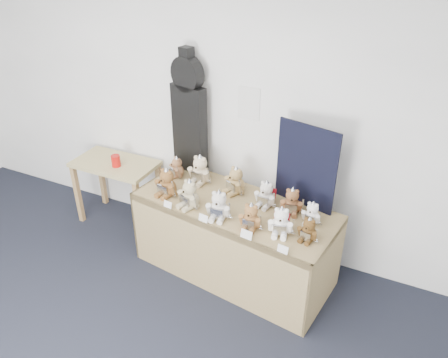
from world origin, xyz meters
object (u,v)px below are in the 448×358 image
at_px(guitar_case, 189,114).
at_px(teddy_back_right, 292,202).
at_px(side_table, 116,173).
at_px(teddy_back_end, 312,214).
at_px(teddy_front_centre, 219,206).
at_px(teddy_front_end, 308,230).
at_px(teddy_back_far_left, 177,168).
at_px(red_cup, 116,161).
at_px(teddy_back_centre_right, 266,195).
at_px(teddy_front_right, 251,217).
at_px(teddy_back_centre_left, 235,181).
at_px(teddy_front_far_right, 281,222).
at_px(display_table, 230,224).
at_px(teddy_back_left, 200,171).
at_px(teddy_front_left, 189,195).
at_px(teddy_front_far_left, 167,184).

bearing_deg(guitar_case, teddy_back_right, -0.15).
bearing_deg(side_table, teddy_back_end, -5.64).
xyz_separation_m(teddy_front_centre, teddy_front_end, (0.75, 0.03, -0.02)).
bearing_deg(teddy_front_end, teddy_back_far_left, 173.23).
distance_m(side_table, teddy_back_right, 1.99).
height_order(red_cup, teddy_back_centre_right, teddy_back_centre_right).
bearing_deg(teddy_front_end, red_cup, 179.93).
bearing_deg(teddy_front_right, teddy_front_end, 3.68).
relative_size(teddy_front_end, teddy_back_centre_right, 0.84).
distance_m(teddy_front_right, teddy_back_centre_left, 0.56).
xyz_separation_m(side_table, teddy_front_far_right, (1.98, -0.44, 0.25)).
distance_m(display_table, teddy_back_end, 0.74).
height_order(display_table, teddy_back_end, teddy_back_end).
height_order(teddy_front_right, teddy_back_centre_left, teddy_back_centre_left).
relative_size(teddy_front_far_right, teddy_back_left, 0.88).
distance_m(guitar_case, teddy_front_end, 1.59).
distance_m(teddy_front_left, teddy_back_left, 0.43).
height_order(teddy_front_centre, teddy_front_far_right, teddy_front_centre).
xyz_separation_m(teddy_front_centre, teddy_back_right, (0.52, 0.34, -0.01)).
bearing_deg(teddy_front_far_left, teddy_back_end, 16.00).
bearing_deg(teddy_back_centre_left, teddy_front_centre, -57.93).
bearing_deg(teddy_back_end, teddy_back_far_left, 177.94).
bearing_deg(teddy_back_centre_left, side_table, -154.93).
height_order(teddy_front_far_left, teddy_back_centre_right, teddy_front_far_left).
distance_m(guitar_case, teddy_back_centre_right, 1.07).
bearing_deg(side_table, teddy_front_end, -11.43).
bearing_deg(side_table, display_table, -11.73).
xyz_separation_m(red_cup, teddy_front_end, (2.13, -0.37, 0.05)).
height_order(display_table, teddy_back_left, teddy_back_left).
bearing_deg(teddy_back_centre_right, red_cup, -173.99).
relative_size(teddy_front_end, teddy_back_left, 0.73).
height_order(teddy_front_centre, teddy_back_left, teddy_back_left).
distance_m(teddy_back_centre_right, teddy_back_right, 0.24).
xyz_separation_m(teddy_front_right, teddy_back_end, (0.42, 0.28, -0.01)).
relative_size(teddy_front_left, teddy_back_far_left, 1.26).
bearing_deg(side_table, red_cup, -39.86).
bearing_deg(teddy_back_left, guitar_case, 140.83).
relative_size(red_cup, teddy_front_far_right, 0.45).
xyz_separation_m(teddy_front_left, teddy_front_end, (1.06, -0.01, -0.03)).
xyz_separation_m(guitar_case, red_cup, (-0.75, -0.24, -0.56)).
distance_m(side_table, teddy_back_centre_right, 1.75).
bearing_deg(teddy_back_far_left, teddy_front_far_right, 13.50).
bearing_deg(teddy_front_centre, teddy_back_left, 124.38).
height_order(red_cup, teddy_back_left, teddy_back_left).
bearing_deg(teddy_front_end, display_table, 179.32).
bearing_deg(teddy_back_end, teddy_front_right, -140.49).
height_order(teddy_back_left, teddy_back_centre_right, teddy_back_left).
bearing_deg(teddy_front_far_right, teddy_back_end, 41.40).
distance_m(teddy_front_centre, teddy_back_centre_left, 0.43).
relative_size(teddy_front_left, teddy_back_centre_right, 1.09).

